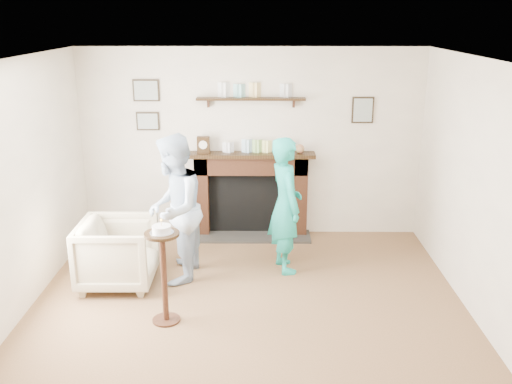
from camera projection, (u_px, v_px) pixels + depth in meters
ground at (247, 326)px, 5.53m from camera, size 5.00×5.00×0.00m
room_shell at (248, 146)px, 5.71m from camera, size 4.54×5.02×2.52m
armchair at (120, 284)px, 6.39m from camera, size 0.83×0.81×0.75m
man at (177, 278)px, 6.52m from camera, size 0.69×0.86×1.67m
woman at (284, 268)px, 6.78m from camera, size 0.53×0.66×1.59m
pedestal_table at (163, 259)px, 5.43m from camera, size 0.33×0.33×1.07m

